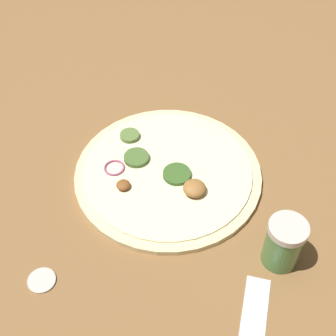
# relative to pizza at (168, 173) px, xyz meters

# --- Properties ---
(ground_plane) EXTENTS (3.00, 3.00, 0.00)m
(ground_plane) POSITION_rel_pizza_xyz_m (0.00, 0.00, -0.01)
(ground_plane) COLOR brown
(pizza) EXTENTS (0.34, 0.34, 0.03)m
(pizza) POSITION_rel_pizza_xyz_m (0.00, 0.00, 0.00)
(pizza) COLOR beige
(pizza) RESTS_ON ground_plane
(spice_jar) EXTENTS (0.06, 0.06, 0.09)m
(spice_jar) POSITION_rel_pizza_xyz_m (0.12, -0.22, 0.04)
(spice_jar) COLOR #4C7F42
(spice_jar) RESTS_ON ground_plane
(loose_cap) EXTENTS (0.04, 0.04, 0.01)m
(loose_cap) POSITION_rel_pizza_xyz_m (-0.25, -0.15, -0.00)
(loose_cap) COLOR beige
(loose_cap) RESTS_ON ground_plane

